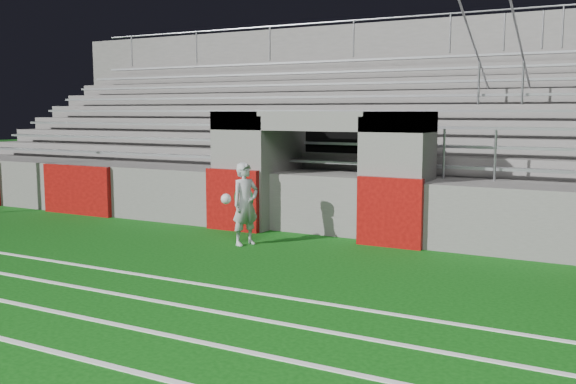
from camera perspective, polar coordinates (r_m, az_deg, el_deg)
The scene contains 4 objects.
ground at distance 10.79m, azimuth -5.52°, elevation -6.80°, with size 90.00×90.00×0.00m, color #0B470D.
stadium_structure at distance 17.69m, azimuth 8.99°, elevation 3.51°, with size 26.00×8.48×5.42m.
goalkeeper_with_ball at distance 12.52m, azimuth -3.84°, elevation -1.06°, with size 0.74×0.69×1.62m.
hose_coil at distance 13.85m, azimuth -3.83°, elevation -0.52°, with size 0.54×0.15×0.54m.
Camera 1 is at (5.86, -8.68, 2.61)m, focal length 40.00 mm.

